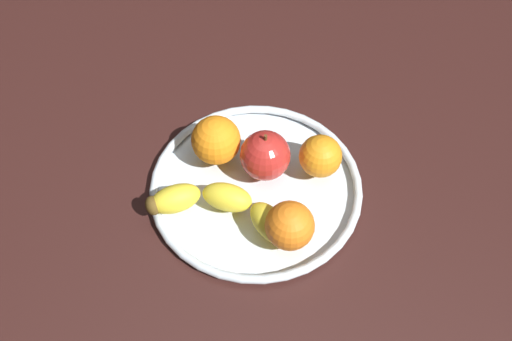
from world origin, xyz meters
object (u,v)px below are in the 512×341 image
fruit_bowl (256,187)px  orange_front_left (216,140)px  banana (220,206)px  orange_back_left (290,226)px  apple (264,155)px  orange_center (320,156)px

fruit_bowl → orange_front_left: orange_front_left is taller
banana → orange_back_left: 9.77cm
apple → orange_center: (-6.61, -4.02, -0.49)cm
orange_front_left → fruit_bowl: bearing=168.8°
orange_center → orange_back_left: (-1.54, 11.96, 0.19)cm
apple → orange_back_left: size_ratio=1.22×
orange_back_left → banana: bearing=7.3°
apple → orange_center: bearing=-148.7°
fruit_bowl → orange_back_left: (-8.02, 5.42, 4.07)cm
orange_center → orange_back_left: 12.06cm
fruit_bowl → apple: (0.13, -2.52, 4.38)cm
banana → orange_back_left: (-9.60, -1.23, 1.30)cm
apple → orange_front_left: (7.14, 1.08, -0.01)cm
orange_center → orange_back_left: orange_back_left is taller
apple → orange_center: size_ratio=1.30×
fruit_bowl → banana: (1.58, 6.65, 2.77)cm
apple → orange_back_left: bearing=135.7°
orange_back_left → apple: bearing=-44.3°
banana → orange_back_left: orange_back_left is taller
orange_center → orange_back_left: size_ratio=0.94×
fruit_bowl → orange_center: 9.99cm
banana → orange_center: 15.50cm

